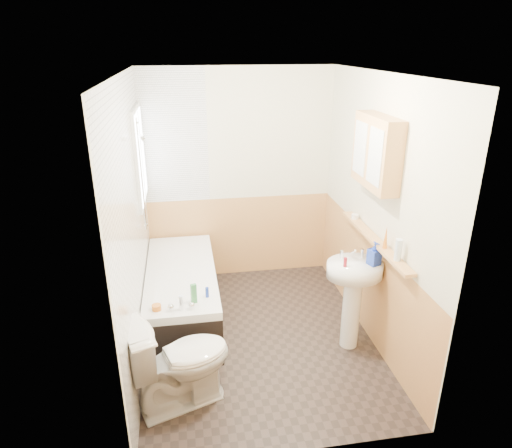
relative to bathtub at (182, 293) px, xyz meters
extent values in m
plane|color=black|center=(0.73, -0.48, -0.29)|extent=(2.80, 2.80, 0.00)
plane|color=white|center=(0.73, -0.48, 2.21)|extent=(2.80, 2.80, 0.00)
cube|color=beige|center=(0.73, 0.93, 0.96)|extent=(2.20, 0.02, 2.50)
cube|color=beige|center=(0.73, -1.89, 0.96)|extent=(2.20, 0.02, 2.50)
cube|color=beige|center=(-0.38, -0.48, 0.96)|extent=(0.02, 2.80, 2.50)
cube|color=beige|center=(1.84, -0.48, 0.96)|extent=(0.02, 2.80, 2.50)
cube|color=tan|center=(1.82, -0.48, 0.21)|extent=(0.01, 2.80, 1.00)
cube|color=tan|center=(0.73, -1.87, 0.21)|extent=(2.20, 0.01, 1.00)
cube|color=tan|center=(0.73, 0.91, 0.21)|extent=(2.20, 0.01, 1.00)
cube|color=white|center=(-0.36, -0.48, 0.96)|extent=(0.01, 2.80, 2.50)
cube|color=white|center=(0.01, 0.90, 1.46)|extent=(0.75, 0.01, 1.50)
cube|color=white|center=(-0.34, 0.47, 1.36)|extent=(0.03, 0.79, 0.99)
cube|color=white|center=(-0.32, 0.47, 1.36)|extent=(0.01, 0.70, 0.90)
cube|color=white|center=(-0.32, 0.47, 1.36)|extent=(0.01, 0.04, 0.90)
cube|color=black|center=(0.00, 0.00, -0.05)|extent=(0.70, 1.73, 0.48)
cube|color=white|center=(0.00, 0.00, 0.23)|extent=(0.70, 1.73, 0.08)
cube|color=white|center=(0.00, 0.00, 0.22)|extent=(0.56, 1.59, 0.04)
cylinder|color=silver|center=(0.00, -0.76, 0.34)|extent=(0.04, 0.04, 0.14)
sphere|color=silver|center=(-0.09, -0.76, 0.31)|extent=(0.06, 0.06, 0.06)
sphere|color=silver|center=(0.09, -0.76, 0.31)|extent=(0.06, 0.06, 0.06)
cylinder|color=silver|center=(-0.32, 0.19, 1.22)|extent=(0.02, 0.02, 1.13)
cylinder|color=silver|center=(-0.32, 0.19, 0.71)|extent=(0.04, 0.04, 0.02)
cylinder|color=silver|center=(-0.32, 0.19, 1.74)|extent=(0.04, 0.04, 0.02)
cylinder|color=silver|center=(-0.27, 0.19, 1.60)|extent=(0.06, 0.08, 0.08)
imported|color=white|center=(-0.03, -1.25, 0.11)|extent=(0.93, 0.71, 0.81)
cylinder|color=white|center=(1.57, -0.75, 0.07)|extent=(0.17, 0.17, 0.72)
ellipsoid|color=white|center=(1.57, -0.75, 0.52)|extent=(0.52, 0.42, 0.14)
cylinder|color=silver|center=(1.47, -0.65, 0.63)|extent=(0.03, 0.03, 0.08)
cylinder|color=silver|center=(1.67, -0.65, 0.63)|extent=(0.03, 0.03, 0.08)
cylinder|color=silver|center=(1.57, -0.67, 0.66)|extent=(0.02, 0.11, 0.09)
cube|color=tan|center=(1.77, -0.66, 0.77)|extent=(0.10, 1.42, 0.03)
cube|color=tan|center=(1.75, -0.58, 1.56)|extent=(0.17, 0.69, 0.62)
cube|color=silver|center=(1.66, -0.74, 1.56)|extent=(0.01, 0.27, 0.47)
cube|color=silver|center=(1.66, -0.41, 1.56)|extent=(0.01, 0.27, 0.47)
cylinder|color=silver|center=(1.77, -1.11, 0.87)|extent=(0.07, 0.07, 0.18)
cone|color=orange|center=(1.77, -0.87, 0.88)|extent=(0.05, 0.05, 0.20)
cylinder|color=silver|center=(1.77, -0.16, 0.80)|extent=(0.08, 0.08, 0.05)
imported|color=#19339E|center=(1.72, -0.81, 0.64)|extent=(0.17, 0.24, 0.10)
cylinder|color=maroon|center=(1.45, -0.80, 0.64)|extent=(0.04, 0.04, 0.09)
cube|color=#388447|center=(0.11, -0.66, 0.36)|extent=(0.06, 0.04, 0.19)
cylinder|color=orange|center=(-0.21, -0.73, 0.29)|extent=(0.08, 0.08, 0.05)
cylinder|color=#19339E|center=(0.24, -0.58, 0.32)|extent=(0.03, 0.03, 0.10)
camera|label=1|loc=(0.09, -4.23, 2.44)|focal=32.00mm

